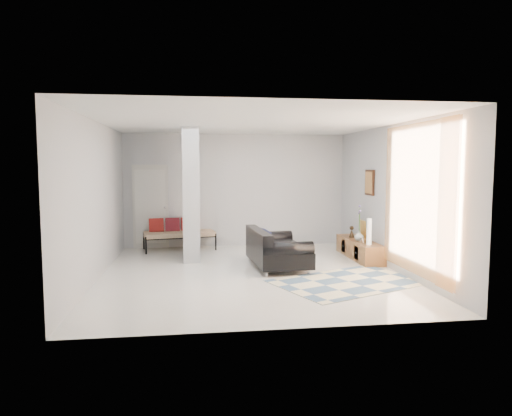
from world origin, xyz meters
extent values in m
plane|color=silver|center=(0.00, 0.00, 0.00)|extent=(6.00, 6.00, 0.00)
plane|color=white|center=(0.00, 0.00, 2.80)|extent=(6.00, 6.00, 0.00)
plane|color=#B6B8BA|center=(0.00, 3.00, 1.40)|extent=(6.00, 0.00, 6.00)
plane|color=#B6B8BA|center=(0.00, -3.00, 1.40)|extent=(6.00, 0.00, 6.00)
plane|color=#B6B8BA|center=(-2.75, 0.00, 1.40)|extent=(0.00, 6.00, 6.00)
plane|color=#B6B8BA|center=(2.75, 0.00, 1.40)|extent=(0.00, 6.00, 6.00)
cube|color=#B1B5B9|center=(-1.10, 1.60, 1.40)|extent=(0.35, 1.20, 2.80)
cube|color=beige|center=(-2.10, 2.96, 1.02)|extent=(0.85, 0.06, 2.04)
plane|color=#FFA143|center=(2.67, -1.15, 1.45)|extent=(0.00, 2.55, 2.55)
cube|color=#33190D|center=(2.72, 1.06, 1.65)|extent=(0.04, 0.45, 0.55)
cube|color=brown|center=(2.52, 1.06, 0.20)|extent=(0.45, 1.86, 0.40)
cube|color=#33190D|center=(2.30, 0.65, 0.20)|extent=(0.02, 0.25, 0.28)
cube|color=#33190D|center=(2.30, 1.47, 0.20)|extent=(0.02, 0.25, 0.28)
cube|color=#F5BB48|center=(2.70, 1.32, 0.60)|extent=(0.09, 0.32, 0.40)
cube|color=silver|center=(2.42, 0.65, 0.46)|extent=(0.04, 0.10, 0.12)
cylinder|color=silver|center=(0.26, -0.30, 0.05)|extent=(0.05, 0.05, 0.10)
cylinder|color=silver|center=(0.15, 1.11, 0.05)|extent=(0.05, 0.05, 0.10)
cylinder|color=silver|center=(1.05, -0.25, 0.05)|extent=(0.05, 0.05, 0.10)
cylinder|color=silver|center=(0.94, 1.17, 0.05)|extent=(0.05, 0.05, 0.10)
cube|color=black|center=(0.60, 0.43, 0.25)|extent=(1.11, 1.72, 0.30)
cube|color=black|center=(0.20, 0.40, 0.58)|extent=(0.32, 1.67, 0.36)
cylinder|color=black|center=(0.65, -0.28, 0.48)|extent=(0.96, 0.35, 0.28)
cylinder|color=black|center=(0.55, 1.14, 0.48)|extent=(0.96, 0.35, 0.28)
cube|color=black|center=(0.32, 0.41, 0.60)|extent=(0.19, 0.62, 0.31)
cylinder|color=black|center=(-2.14, 2.13, 0.20)|extent=(0.04, 0.04, 0.40)
cylinder|color=black|center=(-0.54, 2.42, 0.20)|extent=(0.04, 0.04, 0.40)
cylinder|color=black|center=(-2.26, 2.78, 0.20)|extent=(0.04, 0.04, 0.40)
cylinder|color=black|center=(-0.66, 3.07, 0.20)|extent=(0.04, 0.04, 0.40)
cube|color=beige|center=(-1.40, 2.60, 0.38)|extent=(1.74, 0.97, 0.12)
cube|color=maroon|center=(-1.95, 2.65, 0.60)|extent=(0.36, 0.22, 0.33)
cube|color=maroon|center=(-1.57, 2.72, 0.60)|extent=(0.36, 0.22, 0.33)
cube|color=maroon|center=(-1.19, 2.79, 0.60)|extent=(0.36, 0.22, 0.33)
cube|color=beige|center=(1.60, -0.90, 0.01)|extent=(2.92, 2.48, 0.01)
cylinder|color=silver|center=(2.50, 0.48, 0.67)|extent=(0.10, 0.10, 0.54)
imported|color=silver|center=(2.47, 0.96, 0.51)|extent=(0.21, 0.21, 0.21)
camera|label=1|loc=(-1.03, -8.36, 2.00)|focal=32.00mm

